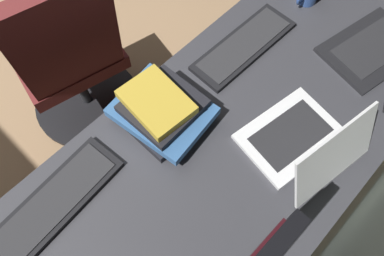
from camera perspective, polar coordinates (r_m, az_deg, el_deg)
name	(u,v)px	position (r m, az deg, el deg)	size (l,w,h in m)	color
desk	(203,178)	(1.18, 1.77, -7.67)	(2.23, 0.75, 0.73)	#38383D
laptop_left	(307,143)	(1.16, 17.19, -2.23)	(0.34, 0.34, 0.21)	white
keyboard_main	(55,202)	(1.16, -20.22, -10.65)	(0.43, 0.17, 0.02)	black
keyboard_spare	(244,46)	(1.37, 7.95, 12.40)	(0.42, 0.15, 0.02)	black
book_stack_near	(162,110)	(1.16, -4.66, 2.75)	(0.26, 0.31, 0.12)	black
office_chair	(72,64)	(1.75, -17.95, 9.34)	(0.56, 0.59, 0.97)	maroon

